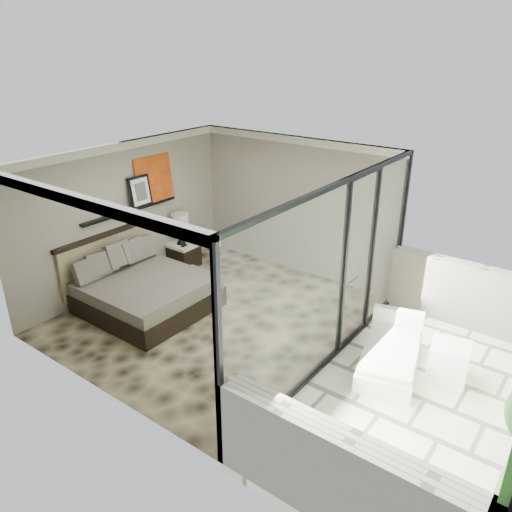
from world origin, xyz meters
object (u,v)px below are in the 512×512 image
Objects in this scene: ottoman at (449,361)px; nightstand at (184,253)px; table_lamp at (180,225)px; lounger at (390,355)px; bed at (143,290)px.

nightstand is at bearing 174.98° from ottoman.
nightstand is 0.66m from table_lamp.
lounger is (5.00, -0.77, -0.10)m from nightstand.
table_lamp is at bearing 156.76° from lounger.
bed is 1.24× the size of lounger.
bed is 3.68× the size of nightstand.
lounger is at bearing -28.52° from nightstand.
lounger reaches higher than nightstand.
table_lamp is at bearing -125.04° from nightstand.
ottoman is at bearing 13.72° from bed.
nightstand is 0.87× the size of table_lamp.
ottoman is at bearing 3.93° from lounger.
table_lamp is 1.26× the size of ottoman.
lounger reaches higher than ottoman.
table_lamp is at bearing 112.64° from bed.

